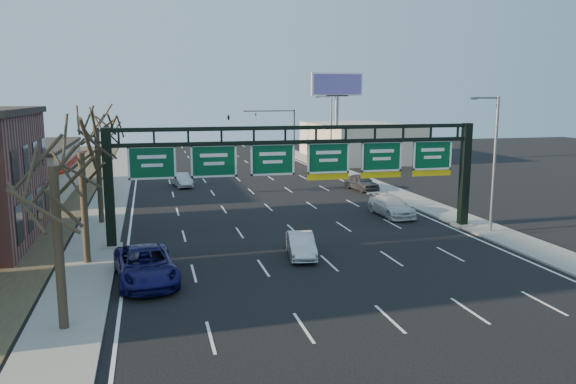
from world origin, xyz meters
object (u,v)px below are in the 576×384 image
object	(u,v)px
car_white_wagon	(391,206)
car_silver_sedan	(301,245)
sign_gantry	(303,166)
car_blue_suv	(146,265)

from	to	relation	value
car_white_wagon	car_silver_sedan	bearing A→B (deg)	-139.62
sign_gantry	car_white_wagon	size ratio (longest dim) A/B	4.80
car_blue_suv	car_white_wagon	xyz separation A→B (m)	(18.11, 11.32, -0.09)
car_white_wagon	sign_gantry	bearing A→B (deg)	-153.70
sign_gantry	car_blue_suv	xyz separation A→B (m)	(-9.87, -6.73, -3.80)
car_silver_sedan	car_white_wagon	xyz separation A→B (m)	(9.57, 8.97, 0.07)
car_blue_suv	car_silver_sedan	bearing A→B (deg)	9.18
sign_gantry	car_blue_suv	size ratio (longest dim) A/B	4.10
car_blue_suv	car_white_wagon	size ratio (longest dim) A/B	1.17
sign_gantry	car_white_wagon	xyz separation A→B (m)	(8.24, 4.58, -3.89)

